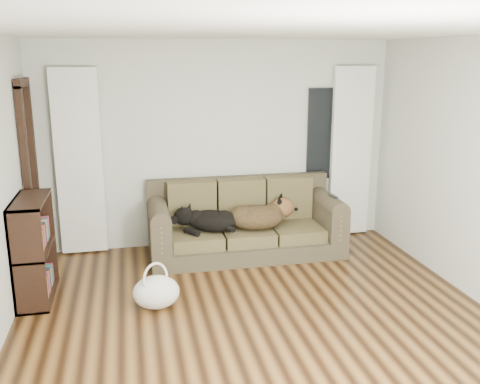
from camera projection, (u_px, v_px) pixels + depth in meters
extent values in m
plane|color=black|center=(265.00, 333.00, 4.77)|extent=(5.00, 5.00, 0.00)
plane|color=white|center=(269.00, 30.00, 4.12)|extent=(5.00, 5.00, 0.00)
cube|color=#B6BFAE|center=(217.00, 145.00, 6.82)|extent=(4.50, 0.04, 2.60)
cube|color=white|center=(79.00, 163.00, 6.44)|extent=(0.55, 0.08, 2.25)
cube|color=white|center=(351.00, 152.00, 7.14)|extent=(0.55, 0.08, 2.25)
cube|color=black|center=(325.00, 134.00, 7.05)|extent=(0.50, 0.03, 1.20)
cube|color=black|center=(31.00, 180.00, 6.01)|extent=(0.07, 0.60, 2.10)
cube|color=#3D3927|center=(246.00, 219.00, 6.58)|extent=(2.35, 1.02, 0.96)
ellipsoid|color=black|center=(209.00, 220.00, 6.43)|extent=(0.74, 0.67, 0.26)
ellipsoid|color=black|center=(259.00, 217.00, 6.54)|extent=(0.76, 0.57, 0.31)
cube|color=black|center=(333.00, 196.00, 6.56)|extent=(0.06, 0.17, 0.02)
ellipsoid|color=white|center=(156.00, 293.00, 5.21)|extent=(0.55, 0.48, 0.33)
cube|color=black|center=(34.00, 251.00, 5.37)|extent=(0.40, 0.86, 1.04)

